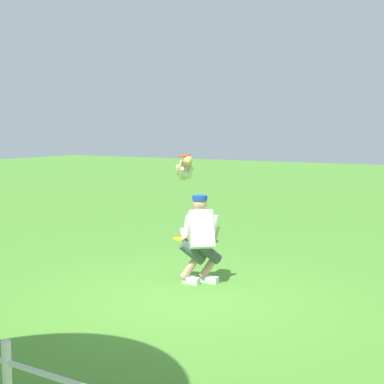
% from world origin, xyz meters
% --- Properties ---
extents(ground_plane, '(60.00, 60.00, 0.00)m').
position_xyz_m(ground_plane, '(0.00, 0.00, 0.00)').
color(ground_plane, '#4D8D2F').
extents(person, '(0.71, 0.57, 1.29)m').
position_xyz_m(person, '(0.23, -0.87, 0.70)').
color(person, silver).
rests_on(person, ground_plane).
extents(dog, '(0.74, 0.85, 0.60)m').
position_xyz_m(dog, '(1.75, -2.88, 1.49)').
color(dog, tan).
extents(frisbee_flying, '(0.29, 0.29, 0.08)m').
position_xyz_m(frisbee_flying, '(1.60, -2.63, 1.77)').
color(frisbee_flying, '#F54912').
extents(frisbee_held, '(0.31, 0.31, 0.04)m').
position_xyz_m(frisbee_held, '(0.61, -0.94, 0.61)').
color(frisbee_held, yellow).
rests_on(frisbee_held, person).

